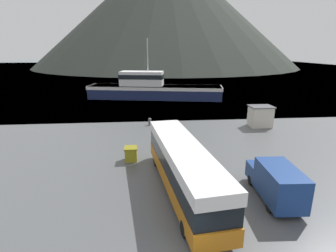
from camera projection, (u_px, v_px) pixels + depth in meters
name	position (u px, v px, depth m)	size (l,w,h in m)	color
water_surface	(146.00, 66.00, 150.21)	(240.00, 240.00, 0.00)	slate
hill_backdrop	(165.00, 8.00, 149.69)	(147.24, 147.24, 63.94)	#2D332D
tour_bus	(183.00, 166.00, 17.53)	(3.97, 12.85, 3.37)	#B26614
delivery_van	(276.00, 181.00, 16.71)	(2.28, 5.48, 2.43)	navy
fishing_boat	(152.00, 88.00, 51.74)	(26.61, 10.17, 11.45)	#19234C
storage_bin	(131.00, 154.00, 22.88)	(1.11, 1.16, 1.22)	olive
dock_kiosk	(260.00, 116.00, 32.90)	(2.84, 2.28, 2.62)	beige
mooring_bollard	(150.00, 121.00, 33.65)	(0.41, 0.41, 0.95)	#4C4C51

